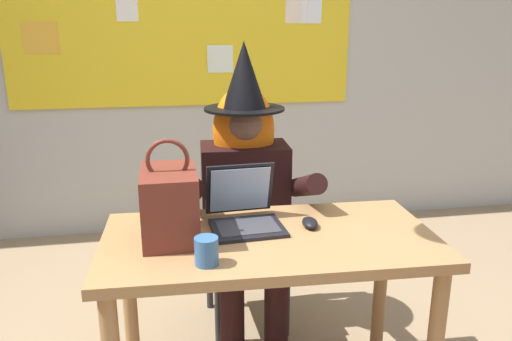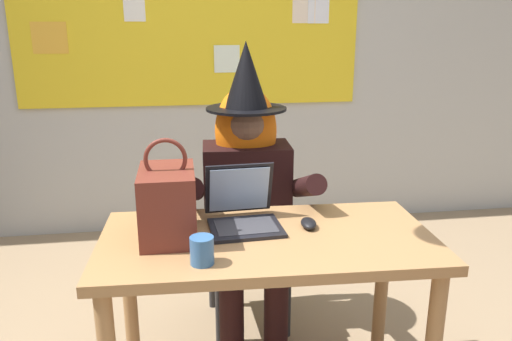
{
  "view_description": "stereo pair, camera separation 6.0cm",
  "coord_description": "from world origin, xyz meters",
  "views": [
    {
      "loc": [
        -0.16,
        -1.57,
        1.5
      ],
      "look_at": [
        0.21,
        0.43,
        0.91
      ],
      "focal_mm": 35.02,
      "sensor_mm": 36.0,
      "label": 1
    },
    {
      "loc": [
        -0.1,
        -1.58,
        1.5
      ],
      "look_at": [
        0.21,
        0.43,
        0.91
      ],
      "focal_mm": 35.02,
      "sensor_mm": 36.0,
      "label": 2
    }
  ],
  "objects": [
    {
      "name": "chair_at_desk",
      "position": [
        0.21,
        0.81,
        0.49
      ],
      "size": [
        0.43,
        0.43,
        0.88
      ],
      "rotation": [
        0.0,
        0.0,
        -1.54
      ],
      "color": "#2D3347",
      "rests_on": "ground"
    },
    {
      "name": "laptop",
      "position": [
        0.13,
        0.26,
        0.79
      ],
      "size": [
        0.29,
        0.31,
        0.23
      ],
      "rotation": [
        0.0,
        0.0,
        0.06
      ],
      "color": "black",
      "rests_on": "desk_main"
    },
    {
      "name": "wall_back_bulletin",
      "position": [
        -0.0,
        2.11,
        1.44
      ],
      "size": [
        6.7,
        2.16,
        2.85
      ],
      "color": "#B2B2AD",
      "rests_on": "ground"
    },
    {
      "name": "computer_mouse",
      "position": [
        0.38,
        0.19,
        0.76
      ],
      "size": [
        0.07,
        0.11,
        0.03
      ],
      "primitive_type": "ellipsoid",
      "rotation": [
        0.0,
        0.0,
        -0.09
      ],
      "color": "black",
      "rests_on": "desk_main"
    },
    {
      "name": "person_costumed",
      "position": [
        0.21,
        0.69,
        0.78
      ],
      "size": [
        0.61,
        0.67,
        1.44
      ],
      "rotation": [
        0.0,
        0.0,
        -1.62
      ],
      "color": "black",
      "rests_on": "ground"
    },
    {
      "name": "handbag",
      "position": [
        -0.16,
        0.18,
        0.88
      ],
      "size": [
        0.2,
        0.3,
        0.38
      ],
      "rotation": [
        0.0,
        0.0,
        0.16
      ],
      "color": "maroon",
      "rests_on": "desk_main"
    },
    {
      "name": "desk_main",
      "position": [
        0.21,
        0.13,
        0.63
      ],
      "size": [
        1.28,
        0.68,
        0.74
      ],
      "rotation": [
        0.0,
        0.0,
        -0.04
      ],
      "color": "#A37547",
      "rests_on": "ground"
    },
    {
      "name": "coffee_mug",
      "position": [
        -0.05,
        -0.06,
        0.79
      ],
      "size": [
        0.08,
        0.08,
        0.09
      ],
      "primitive_type": "cylinder",
      "color": "#336099",
      "rests_on": "desk_main"
    }
  ]
}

